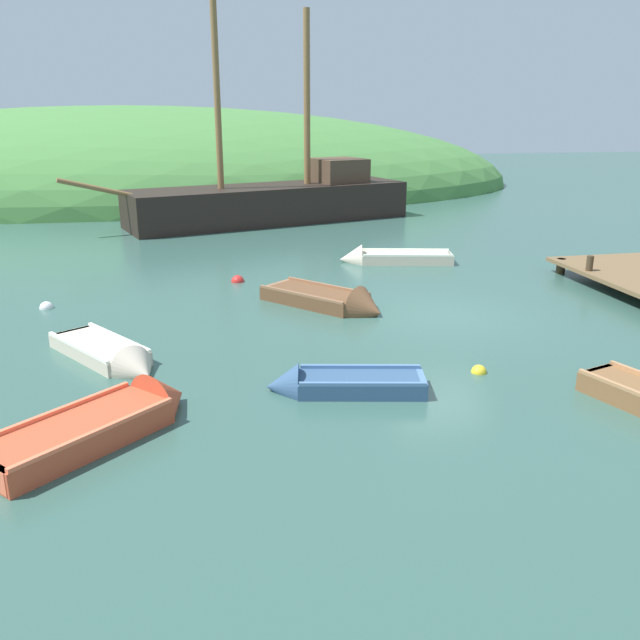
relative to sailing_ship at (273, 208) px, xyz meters
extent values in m
plane|color=#33564C|center=(2.10, -15.74, -0.62)|extent=(120.00, 120.00, 0.00)
cylinder|color=#433421|center=(7.65, -12.07, -0.69)|extent=(0.28, 0.28, 1.07)
cylinder|color=#433421|center=(7.55, -13.73, 0.07)|extent=(0.20, 0.20, 0.45)
ellipsoid|color=#477F3D|center=(-7.59, 15.09, -0.62)|extent=(51.90, 27.07, 10.55)
cube|color=black|center=(-0.16, -0.05, -0.19)|extent=(13.46, 6.89, 2.47)
cube|color=#997A51|center=(-0.16, -0.05, 1.00)|extent=(12.88, 6.48, 0.10)
cylinder|color=olive|center=(-7.57, -2.25, 1.35)|extent=(2.88, 1.03, 0.97)
cylinder|color=olive|center=(-2.41, -0.72, 5.29)|extent=(0.28, 0.28, 8.47)
cylinder|color=olive|center=(1.72, 0.51, 4.86)|extent=(0.30, 0.30, 7.63)
cube|color=#4C3828|center=(3.35, 1.00, 1.60)|extent=(2.77, 2.84, 1.10)
cube|color=#AE7B4F|center=(3.34, -20.57, -0.43)|extent=(0.85, 0.38, 0.34)
cube|color=#AE7B4F|center=(3.57, -21.27, -0.32)|extent=(0.88, 0.44, 0.05)
cube|color=#AE7B4F|center=(3.28, -21.80, -0.23)|extent=(0.80, 2.27, 0.07)
cube|color=brown|center=(-0.80, -13.93, -0.51)|extent=(2.82, 3.00, 0.47)
cone|color=brown|center=(0.35, -15.29, -0.51)|extent=(1.37, 1.31, 1.20)
cube|color=#8E6242|center=(-1.70, -12.87, -0.44)|extent=(0.94, 0.82, 0.33)
cube|color=#8E6242|center=(-0.48, -14.31, -0.33)|extent=(1.00, 0.89, 0.05)
cube|color=#8E6242|center=(-1.13, -13.55, -0.33)|extent=(1.00, 0.89, 0.05)
cube|color=#8E6242|center=(-1.25, -14.31, -0.24)|extent=(1.88, 2.20, 0.07)
cube|color=#8E6242|center=(-0.35, -13.55, -0.24)|extent=(1.88, 2.20, 0.07)
cube|color=beige|center=(3.28, -9.61, -0.52)|extent=(3.25, 1.75, 0.44)
cone|color=beige|center=(1.42, -9.18, -0.52)|extent=(0.96, 1.17, 1.03)
cube|color=white|center=(4.74, -9.95, -0.46)|extent=(0.34, 0.98, 0.31)
cube|color=white|center=(2.76, -9.49, -0.36)|extent=(0.40, 1.01, 0.05)
cube|color=white|center=(3.81, -9.73, -0.36)|extent=(0.40, 1.01, 0.05)
cube|color=white|center=(3.40, -9.12, -0.27)|extent=(2.96, 0.76, 0.07)
cube|color=white|center=(3.17, -10.10, -0.27)|extent=(2.96, 0.76, 0.07)
cube|color=beige|center=(-6.10, -16.95, -0.54)|extent=(2.29, 2.75, 0.40)
cone|color=beige|center=(-5.19, -18.32, -0.54)|extent=(1.16, 1.08, 0.96)
cube|color=white|center=(-6.80, -15.90, -0.48)|extent=(0.82, 0.60, 0.28)
cube|color=white|center=(-5.84, -17.34, -0.40)|extent=(0.87, 0.66, 0.05)
cube|color=white|center=(-6.35, -16.57, -0.40)|extent=(0.87, 0.66, 0.05)
cube|color=white|center=(-6.48, -17.21, -0.31)|extent=(1.49, 2.19, 0.07)
cube|color=white|center=(-5.71, -16.70, -0.31)|extent=(1.49, 2.19, 0.07)
cube|color=#C64C2D|center=(-6.00, -21.08, -0.49)|extent=(2.99, 2.87, 0.51)
cone|color=#C64C2D|center=(-4.64, -19.86, -0.49)|extent=(1.31, 1.34, 1.15)
cube|color=#FF6E48|center=(-5.62, -20.74, -0.29)|extent=(0.88, 0.95, 0.05)
cube|color=#FF6E48|center=(-6.38, -21.42, -0.29)|extent=(0.88, 0.95, 0.05)
cube|color=#FF6E48|center=(-5.62, -21.50, -0.20)|extent=(2.19, 1.98, 0.07)
cube|color=#FF6E48|center=(-6.38, -20.66, -0.20)|extent=(2.19, 1.98, 0.07)
cube|color=#335175|center=(-1.09, -19.92, -0.53)|extent=(2.49, 1.41, 0.42)
cone|color=#335175|center=(-2.53, -19.61, -0.53)|extent=(0.78, 1.00, 0.90)
cube|color=#4F75A1|center=(0.01, -20.15, -0.47)|extent=(0.29, 0.86, 0.29)
cube|color=#4F75A1|center=(-1.49, -19.83, -0.39)|extent=(0.36, 0.89, 0.05)
cube|color=#4F75A1|center=(-0.69, -20.00, -0.39)|extent=(0.36, 0.89, 0.05)
cube|color=#4F75A1|center=(-1.00, -19.50, -0.30)|extent=(2.27, 0.55, 0.07)
cube|color=#4F75A1|center=(-1.18, -20.34, -0.30)|extent=(2.27, 0.55, 0.07)
sphere|color=white|center=(-7.86, -12.94, -0.62)|extent=(0.37, 0.37, 0.37)
sphere|color=yellow|center=(1.47, -19.48, -0.62)|extent=(0.31, 0.31, 0.31)
sphere|color=red|center=(-2.64, -11.10, -0.62)|extent=(0.40, 0.40, 0.40)
camera|label=1|loc=(-4.18, -31.06, 4.43)|focal=37.54mm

